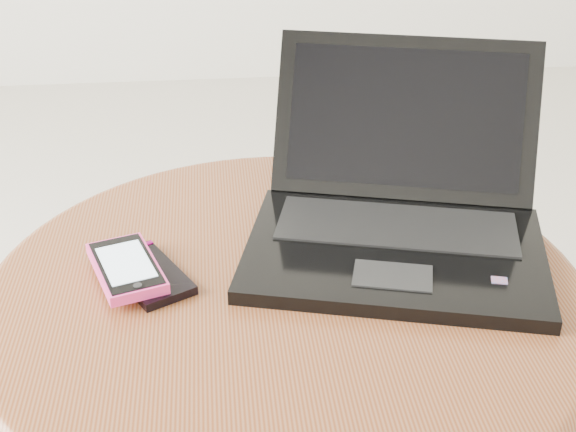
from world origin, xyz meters
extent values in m
cylinder|color=brown|center=(0.10, -0.11, 0.50)|extent=(0.62, 0.62, 0.03)
torus|color=brown|center=(0.10, -0.11, 0.50)|extent=(0.65, 0.65, 0.03)
cube|color=black|center=(0.22, -0.08, 0.52)|extent=(0.37, 0.30, 0.02)
cube|color=black|center=(0.23, -0.04, 0.53)|extent=(0.29, 0.17, 0.00)
cube|color=black|center=(0.21, -0.14, 0.53)|extent=(0.09, 0.07, 0.00)
cube|color=red|center=(0.31, -0.16, 0.53)|extent=(0.02, 0.02, 0.00)
cube|color=black|center=(0.26, 0.07, 0.62)|extent=(0.33, 0.18, 0.18)
cube|color=black|center=(0.26, 0.07, 0.62)|extent=(0.29, 0.15, 0.15)
cube|color=black|center=(-0.05, -0.09, 0.52)|extent=(0.10, 0.13, 0.01)
cube|color=#B8007A|center=(-0.07, -0.05, 0.53)|extent=(0.05, 0.03, 0.00)
cube|color=#FA398E|center=(-0.07, -0.09, 0.53)|extent=(0.09, 0.13, 0.01)
cube|color=black|center=(-0.07, -0.09, 0.54)|extent=(0.09, 0.12, 0.00)
cube|color=silver|center=(-0.07, -0.09, 0.54)|extent=(0.07, 0.09, 0.00)
cylinder|color=black|center=(-0.05, -0.14, 0.54)|extent=(0.01, 0.01, 0.00)
camera|label=1|loc=(0.03, -0.82, 0.99)|focal=49.77mm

